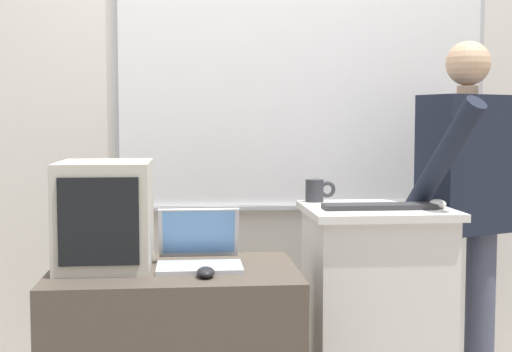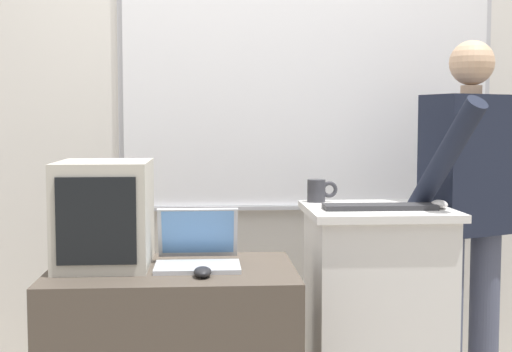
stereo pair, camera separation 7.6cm
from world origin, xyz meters
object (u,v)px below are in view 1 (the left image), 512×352
Objects in this scene: lectern_podium at (375,320)px; crt_monitor at (105,214)px; computer_mouse_by_keyboard at (438,204)px; computer_mouse_by_laptop at (206,272)px; laptop at (199,250)px; person_presenter at (466,202)px; wireless_keyboard at (379,206)px; coffee_mug at (316,190)px.

lectern_podium is 1.17m from crt_monitor.
computer_mouse_by_laptop is at bearing -158.38° from computer_mouse_by_keyboard.
laptop is 0.36m from crt_monitor.
person_presenter reaches higher than wireless_keyboard.
lectern_podium is 0.82m from laptop.
coffee_mug reaches higher than computer_mouse_by_laptop.
person_presenter is 1.30m from computer_mouse_by_laptop.
lectern_podium is 0.66m from person_presenter.
wireless_keyboard is 1.05m from crt_monitor.
coffee_mug is at bearing 155.01° from person_presenter.
wireless_keyboard is 3.38× the size of coffee_mug.
coffee_mug is at bearing 136.14° from lectern_podium.
person_presenter reaches higher than lectern_podium.
laptop is 0.74m from wireless_keyboard.
computer_mouse_by_laptop is (-0.69, -0.36, -0.17)m from wireless_keyboard.
wireless_keyboard is (-0.45, -0.25, 0.02)m from person_presenter.
wireless_keyboard is at bearing -53.10° from coffee_mug.
computer_mouse_by_keyboard is (0.23, -0.06, 0.48)m from lectern_podium.
coffee_mug is (0.49, 0.63, 0.21)m from computer_mouse_by_laptop.
lectern_podium is 3.09× the size of laptop.
crt_monitor reaches higher than coffee_mug.
coffee_mug reaches higher than laptop.
laptop is at bearing 176.33° from person_presenter.
laptop is 3.01× the size of computer_mouse_by_keyboard.
computer_mouse_by_laptop is (0.02, -0.19, -0.04)m from laptop.
crt_monitor is at bearing -173.38° from computer_mouse_by_keyboard.
lectern_podium is 0.54m from computer_mouse_by_keyboard.
computer_mouse_by_laptop is at bearing -175.34° from person_presenter.
laptop reaches higher than computer_mouse_by_laptop.
person_presenter is 5.37× the size of laptop.
lectern_podium is at bearing 83.57° from wireless_keyboard.
crt_monitor reaches higher than lectern_podium.
person_presenter is 1.54m from crt_monitor.
crt_monitor is (-1.05, -0.21, 0.47)m from lectern_podium.
crt_monitor reaches higher than computer_mouse_by_keyboard.
coffee_mug reaches higher than wireless_keyboard.
computer_mouse_by_laptop is at bearing -148.55° from lectern_podium.
person_presenter is 16.15× the size of computer_mouse_by_keyboard.
person_presenter reaches higher than computer_mouse_by_laptop.
wireless_keyboard is at bearing 13.23° from laptop.
wireless_keyboard is 4.39× the size of computer_mouse_by_laptop.
computer_mouse_by_laptop is at bearing -152.50° from wireless_keyboard.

